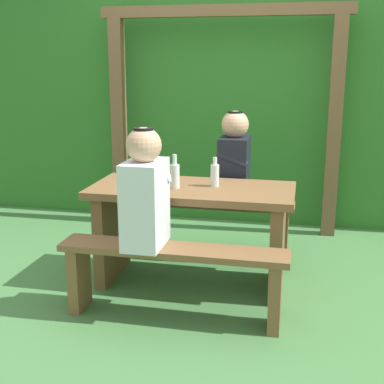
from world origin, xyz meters
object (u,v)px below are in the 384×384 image
bench_near (173,268)px  drinking_glass (162,175)px  person_white_shirt (145,192)px  picnic_table (192,218)px  person_black_coat (234,161)px  cell_phone (159,185)px  bench_far (206,216)px  bottle_right (175,175)px  bottle_left (215,174)px

bench_near → drinking_glass: (-0.25, 0.68, 0.42)m
person_white_shirt → drinking_glass: (-0.08, 0.68, -0.04)m
picnic_table → person_black_coat: size_ratio=1.95×
bench_near → cell_phone: bearing=113.8°
bench_far → person_black_coat: bearing=-0.9°
bench_near → person_white_shirt: size_ratio=1.95×
drinking_glass → bottle_right: 0.25m
cell_phone → person_white_shirt: bearing=-92.6°
bottle_left → cell_phone: bottle_left is taller
person_black_coat → bench_far: bearing=179.1°
bench_near → person_black_coat: (0.22, 1.09, 0.47)m
bottle_left → bottle_right: bottle_right is taller
person_white_shirt → drinking_glass: bearing=96.8°
bench_far → cell_phone: bearing=-112.7°
bottle_right → cell_phone: size_ratio=1.67×
bench_near → bench_far: bearing=90.0°
picnic_table → cell_phone: (-0.23, -0.01, 0.23)m
bench_near → bench_far: (0.00, 1.09, 0.00)m
bottle_left → bench_near: bearing=-104.1°
bench_far → drinking_glass: drinking_glass is taller
bench_far → person_white_shirt: person_white_shirt is taller
drinking_glass → person_white_shirt: bearing=-83.2°
bench_far → drinking_glass: 0.64m
picnic_table → bench_near: (0.00, -0.55, -0.15)m
picnic_table → person_black_coat: (0.22, 0.54, 0.31)m
cell_phone → drinking_glass: bearing=86.2°
bench_far → person_white_shirt: 1.20m
drinking_glass → bottle_left: (0.40, -0.09, 0.04)m
person_white_shirt → bottle_right: 0.49m
bench_near → drinking_glass: bearing=110.1°
person_black_coat → bottle_right: (-0.33, -0.60, 0.00)m
person_black_coat → drinking_glass: 0.62m
picnic_table → bench_near: size_ratio=1.00×
picnic_table → bottle_left: bearing=18.5°
picnic_table → drinking_glass: drinking_glass is taller
bench_far → drinking_glass: size_ratio=15.81×
person_white_shirt → cell_phone: size_ratio=5.14×
bench_far → bench_near: bearing=-90.0°
bench_far → picnic_table: bearing=-90.0°
drinking_glass → bottle_left: bottle_left is taller
picnic_table → person_white_shirt: person_white_shirt is taller
bench_near → bottle_right: (-0.11, 0.49, 0.47)m
person_white_shirt → cell_phone: person_white_shirt is taller
person_white_shirt → cell_phone: 0.54m
picnic_table → cell_phone: cell_phone is taller
bench_near → bench_far: same height
bench_near → person_black_coat: 1.21m
person_black_coat → cell_phone: 0.72m
bottle_left → person_white_shirt: bearing=-118.3°
person_black_coat → bottle_left: (-0.07, -0.49, -0.00)m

